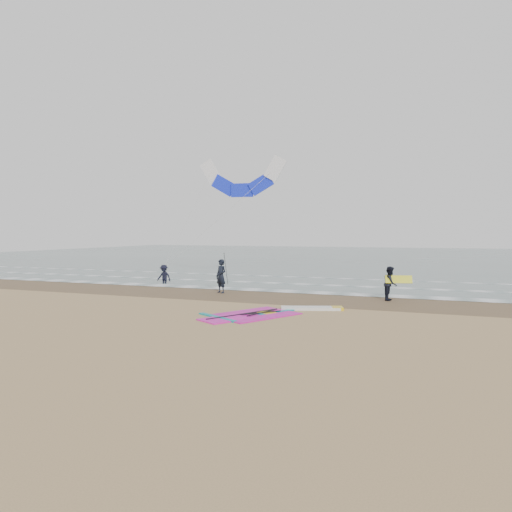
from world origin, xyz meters
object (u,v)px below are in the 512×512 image
(person_standing, at_px, (221,276))
(surf_kite, at_px, (242,180))
(person_wading, at_px, (164,271))
(windsurf_rig, at_px, (271,313))
(person_walking, at_px, (390,283))

(person_standing, distance_m, surf_kite, 7.90)
(person_standing, distance_m, person_wading, 6.41)
(person_standing, bearing_deg, windsurf_rig, -24.02)
(person_walking, bearing_deg, windsurf_rig, 144.40)
(person_wading, height_order, surf_kite, surf_kite)
(person_walking, bearing_deg, person_standing, 95.30)
(windsurf_rig, xyz_separation_m, person_wading, (-10.28, 8.31, 0.76))
(person_walking, distance_m, person_wading, 14.96)
(surf_kite, bearing_deg, person_standing, -81.18)
(person_wading, bearing_deg, person_standing, -24.73)
(person_wading, bearing_deg, surf_kite, 27.45)
(surf_kite, bearing_deg, person_wading, -156.95)
(windsurf_rig, relative_size, surf_kite, 0.70)
(person_wading, relative_size, surf_kite, 0.20)
(windsurf_rig, distance_m, person_standing, 7.05)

